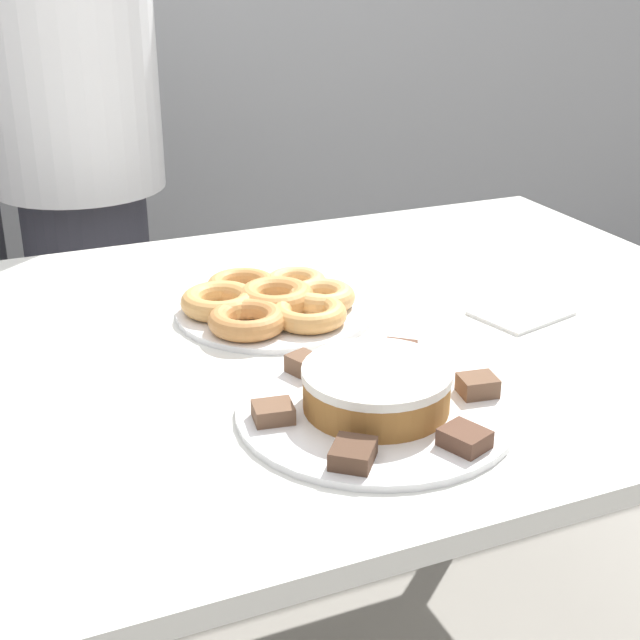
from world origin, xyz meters
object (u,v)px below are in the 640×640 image
Objects in this scene: plate_donuts at (274,310)px; frosted_cake at (379,387)px; plate_cake at (378,410)px; napkin at (521,313)px; person_standing at (79,169)px.

plate_donuts is 0.37m from frosted_cake.
frosted_cake is at bearing -89.07° from plate_donuts.
plate_cake and plate_donuts have the same top height.
napkin is (0.37, -0.17, -0.00)m from plate_donuts.
plate_cake is 0.42m from napkin.
napkin is (0.36, 0.20, -0.04)m from frosted_cake.
plate_cake is 0.03m from frosted_cake.
frosted_cake reaches higher than plate_cake.
person_standing is at bearing 98.67° from frosted_cake.
plate_cake is 2.20× the size of napkin.
plate_donuts is 0.41m from napkin.
person_standing reaches higher than plate_donuts.
person_standing is 1.21m from frosted_cake.
plate_cake is 1.89× the size of frosted_cake.
frosted_cake reaches higher than napkin.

